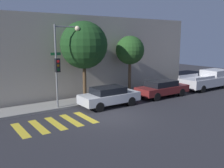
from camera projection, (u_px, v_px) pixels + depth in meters
ground_plane at (110, 117)px, 15.43m from camera, size 60.00×60.00×0.00m
sidewalk at (78, 102)px, 18.90m from camera, size 26.00×2.20×0.14m
building_row at (54, 56)px, 21.96m from camera, size 26.00×6.00×6.63m
crosswalk at (55, 123)px, 14.26m from camera, size 4.36×2.60×0.00m
traffic_light_pole at (62, 56)px, 16.61m from camera, size 2.14×0.56×5.71m
sedan_near_corner at (109, 96)px, 17.74m from camera, size 4.34×1.80×1.42m
sedan_middle at (162, 88)px, 20.71m from camera, size 4.66×1.85×1.38m
pickup_truck at (208, 79)px, 24.17m from camera, size 5.57×2.13×1.76m
tree_near_corner at (84, 45)px, 18.58m from camera, size 3.55×3.55×6.09m
tree_midblock at (130, 50)px, 21.13m from camera, size 2.42×2.42×5.04m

